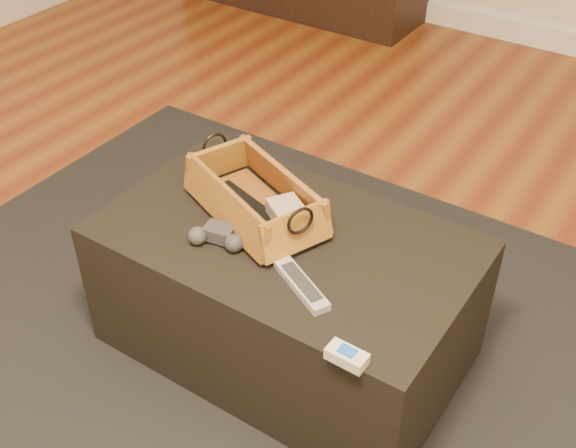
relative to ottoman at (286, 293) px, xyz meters
The scene contains 10 objects.
floor 0.36m from the ottoman, 147.63° to the right, with size 5.00×5.50×0.01m, color brown.
baseboard 2.60m from the ottoman, 95.20° to the left, with size 5.00×0.04×0.12m, color white.
area_rug 0.22m from the ottoman, 90.00° to the right, with size 2.60×2.00×0.01m, color black.
ottoman is the anchor object (origin of this frame).
tv_remote 0.28m from the ottoman, behind, with size 0.23×0.05×0.02m, color black.
cloth_bundle 0.26m from the ottoman, 103.27° to the left, with size 0.12×0.08×0.07m, color tan.
wicker_basket 0.29m from the ottoman, 165.38° to the left, with size 0.48×0.37×0.15m.
game_controller 0.30m from the ottoman, 134.83° to the right, with size 0.16×0.11×0.05m.
silver_remote 0.30m from the ottoman, 45.79° to the right, with size 0.20×0.14×0.02m.
cream_gadget 0.51m from the ottoman, 39.49° to the right, with size 0.09×0.05×0.03m.
Camera 1 is at (1.07, -1.10, 1.63)m, focal length 45.00 mm.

